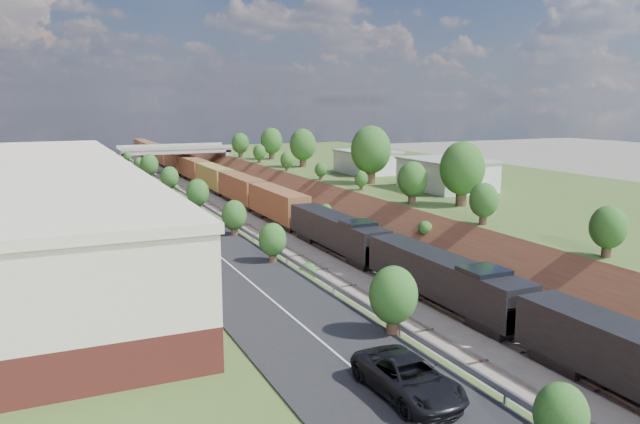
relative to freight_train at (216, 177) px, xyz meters
The scene contains 15 objects.
platform_right 47.52m from the freight_train, 50.22° to the right, with size 44.00×180.00×5.00m, color #3F6127.
embankment_left 39.07m from the freight_train, 110.43° to the right, with size 7.07×180.00×7.07m, color brown.
embankment_right 37.57m from the freight_train, 77.05° to the right, with size 7.07×180.00×7.07m, color brown.
rail_left_track 36.98m from the freight_train, 98.10° to the right, with size 1.58×180.00×0.18m, color gray.
rail_right_track 36.62m from the freight_train, 90.00° to the right, with size 1.58×180.00×0.18m, color gray.
road 40.82m from the freight_train, 116.37° to the right, with size 8.00×180.00×0.10m, color black.
guardrail 39.39m from the freight_train, 110.87° to the right, with size 0.10×171.00×0.70m.
commercial_building 66.28m from the freight_train, 117.61° to the right, with size 14.30×62.30×7.00m.
overpass 25.70m from the freight_train, 95.83° to the left, with size 24.50×8.30×7.40m.
white_building_near 49.36m from the freight_train, 64.85° to the right, with size 9.00×12.00×4.00m, color silver.
white_building_far 30.65m from the freight_train, 47.82° to the right, with size 8.00×10.00×3.60m, color silver.
tree_right_large 58.70m from the freight_train, 75.71° to the right, with size 5.25×5.25×7.61m.
tree_left_crest 77.98m from the freight_train, 100.66° to the right, with size 2.45×2.45×3.55m.
freight_train is the anchor object (origin of this frame).
suv 96.67m from the freight_train, 100.31° to the right, with size 2.68×5.82×1.62m, color black.
Camera 1 is at (-28.03, -19.11, 17.25)m, focal length 35.00 mm.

